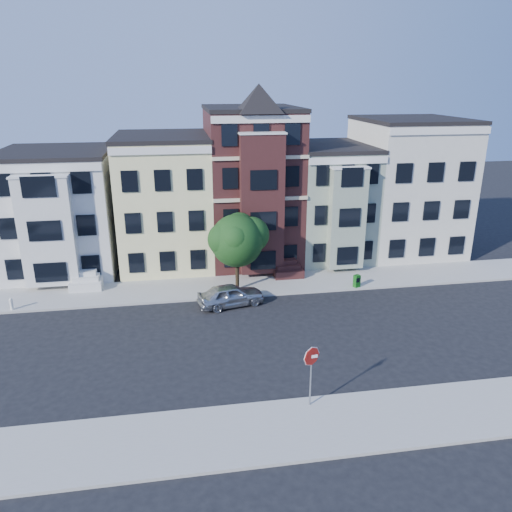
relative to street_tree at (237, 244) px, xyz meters
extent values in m
plane|color=black|center=(2.15, -7.28, -3.52)|extent=(120.00, 120.00, 0.00)
cube|color=#9E9B93|center=(2.15, 0.72, -3.45)|extent=(60.00, 4.00, 0.15)
cube|color=#9E9B93|center=(2.15, -15.28, -3.45)|extent=(60.00, 4.00, 0.15)
cube|color=silver|center=(-12.85, 7.22, 0.98)|extent=(8.00, 9.00, 9.00)
cube|color=#F5EBA4|center=(-4.85, 7.22, 1.48)|extent=(7.00, 9.00, 10.00)
cube|color=#391917|center=(2.15, 7.22, 2.48)|extent=(7.00, 9.00, 12.00)
cube|color=gray|center=(8.65, 7.22, 0.98)|extent=(6.00, 9.00, 9.00)
cube|color=beige|center=(15.65, 7.22, 1.98)|extent=(8.00, 9.00, 11.00)
imported|color=#B0B2B7|center=(-0.74, -2.32, -2.77)|extent=(4.67, 2.68, 1.50)
cube|color=#125C14|center=(8.51, -0.98, -2.92)|extent=(0.51, 0.48, 0.90)
cylinder|color=silver|center=(-14.85, -0.98, -3.06)|extent=(0.24, 0.24, 0.63)
camera|label=1|loc=(-3.99, -32.49, 10.64)|focal=35.00mm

